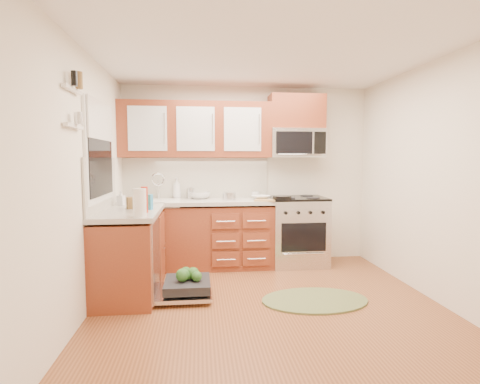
{
  "coord_description": "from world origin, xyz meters",
  "views": [
    {
      "loc": [
        -0.68,
        -3.63,
        1.47
      ],
      "look_at": [
        -0.19,
        0.85,
        1.08
      ],
      "focal_mm": 28.0,
      "sensor_mm": 36.0,
      "label": 1
    }
  ],
  "objects": [
    {
      "name": "soap_bottle_c",
      "position": [
        -1.38,
        0.68,
        1.01
      ],
      "size": [
        0.17,
        0.17,
        0.18
      ],
      "primitive_type": "imported",
      "rotation": [
        0.0,
        0.0,
        0.34
      ],
      "color": "#999999",
      "rests_on": "countertop_left"
    },
    {
      "name": "skillet",
      "position": [
        0.4,
        1.18,
        0.97
      ],
      "size": [
        0.32,
        0.32,
        0.05
      ],
      "primitive_type": "cylinder",
      "rotation": [
        0.0,
        0.0,
        0.42
      ],
      "color": "black",
      "rests_on": "range"
    },
    {
      "name": "backsplash_left",
      "position": [
        -1.74,
        0.52,
        1.21
      ],
      "size": [
        0.02,
        1.25,
        0.57
      ],
      "primitive_type": "cube",
      "color": "beige",
      "rests_on": "ground"
    },
    {
      "name": "sink",
      "position": [
        -1.25,
        1.42,
        0.8
      ],
      "size": [
        0.62,
        0.5,
        0.26
      ],
      "primitive_type": null,
      "color": "white",
      "rests_on": "ground"
    },
    {
      "name": "rug",
      "position": [
        0.5,
        0.05,
        0.01
      ],
      "size": [
        1.18,
        0.83,
        0.02
      ],
      "primitive_type": null,
      "rotation": [
        0.0,
        0.0,
        -0.1
      ],
      "color": "#5D6B3D",
      "rests_on": "ground"
    },
    {
      "name": "soap_bottle_b",
      "position": [
        -1.62,
        0.95,
        1.01
      ],
      "size": [
        0.1,
        0.1,
        0.17
      ],
      "primitive_type": "imported",
      "rotation": [
        0.0,
        0.0,
        -0.24
      ],
      "color": "#999999",
      "rests_on": "countertop_left"
    },
    {
      "name": "ceiling",
      "position": [
        0.0,
        0.0,
        2.5
      ],
      "size": [
        3.5,
        3.5,
        0.0
      ],
      "primitive_type": "plane",
      "rotation": [
        3.14,
        0.0,
        0.0
      ],
      "color": "white",
      "rests_on": "ground"
    },
    {
      "name": "bowl_a",
      "position": [
        0.15,
        1.38,
        0.95
      ],
      "size": [
        0.32,
        0.32,
        0.06
      ],
      "primitive_type": "imported",
      "rotation": [
        0.0,
        0.0,
        0.43
      ],
      "color": "#999999",
      "rests_on": "countertop_back"
    },
    {
      "name": "window",
      "position": [
        -1.74,
        0.5,
        1.55
      ],
      "size": [
        0.03,
        1.05,
        1.05
      ],
      "primitive_type": null,
      "color": "white",
      "rests_on": "ground"
    },
    {
      "name": "bowl_b",
      "position": [
        -0.68,
        1.6,
        0.97
      ],
      "size": [
        0.33,
        0.33,
        0.09
      ],
      "primitive_type": "imported",
      "rotation": [
        0.0,
        0.0,
        -0.12
      ],
      "color": "#999999",
      "rests_on": "countertop_back"
    },
    {
      "name": "backsplash_back",
      "position": [
        -0.73,
        1.74,
        1.21
      ],
      "size": [
        2.05,
        0.02,
        0.57
      ],
      "primitive_type": "cube",
      "color": "beige",
      "rests_on": "ground"
    },
    {
      "name": "base_cabinet_left",
      "position": [
        -1.45,
        0.52,
        0.42
      ],
      "size": [
        0.6,
        1.25,
        0.85
      ],
      "primitive_type": "cube",
      "color": "maroon",
      "rests_on": "ground"
    },
    {
      "name": "window_blind",
      "position": [
        -1.71,
        0.5,
        1.88
      ],
      "size": [
        0.02,
        0.96,
        0.4
      ],
      "primitive_type": "cube",
      "color": "white",
      "rests_on": "ground"
    },
    {
      "name": "soap_bottle_a",
      "position": [
        -1.0,
        1.68,
        1.07
      ],
      "size": [
        0.12,
        0.12,
        0.3
      ],
      "primitive_type": "imported",
      "rotation": [
        0.0,
        0.0,
        0.07
      ],
      "color": "#999999",
      "rests_on": "countertop_back"
    },
    {
      "name": "stock_pot",
      "position": [
        -0.28,
        1.39,
        0.98
      ],
      "size": [
        0.2,
        0.2,
        0.11
      ],
      "primitive_type": "cylinder",
      "rotation": [
        0.0,
        0.0,
        -0.18
      ],
      "color": "silver",
      "rests_on": "countertop_back"
    },
    {
      "name": "cutting_board",
      "position": [
        0.18,
        1.22,
        0.93
      ],
      "size": [
        0.31,
        0.24,
        0.02
      ],
      "primitive_type": "cube",
      "rotation": [
        0.0,
        0.0,
        -0.28
      ],
      "color": "tan",
      "rests_on": "countertop_back"
    },
    {
      "name": "canister",
      "position": [
        -0.8,
        1.65,
        1.0
      ],
      "size": [
        0.12,
        0.12,
        0.15
      ],
      "primitive_type": "cylinder",
      "rotation": [
        0.0,
        0.0,
        0.36
      ],
      "color": "silver",
      "rests_on": "countertop_back"
    },
    {
      "name": "wall_front",
      "position": [
        0.0,
        -1.75,
        1.25
      ],
      "size": [
        3.5,
        0.04,
        2.5
      ],
      "primitive_type": "cube",
      "color": "silver",
      "rests_on": "ground"
    },
    {
      "name": "floor",
      "position": [
        0.0,
        0.0,
        0.0
      ],
      "size": [
        3.5,
        3.5,
        0.0
      ],
      "primitive_type": "plane",
      "color": "brown",
      "rests_on": "ground"
    },
    {
      "name": "red_bottle",
      "position": [
        -1.25,
        0.29,
        1.06
      ],
      "size": [
        0.09,
        0.09,
        0.27
      ],
      "primitive_type": "cylinder",
      "rotation": [
        0.0,
        0.0,
        0.29
      ],
      "color": "#AD1F0E",
      "rests_on": "countertop_left"
    },
    {
      "name": "base_cabinet_back",
      "position": [
        -0.73,
        1.45,
        0.42
      ],
      "size": [
        2.05,
        0.6,
        0.85
      ],
      "primitive_type": "cube",
      "color": "maroon",
      "rests_on": "ground"
    },
    {
      "name": "paper_towel_roll",
      "position": [
        -1.25,
        -0.02,
        1.06
      ],
      "size": [
        0.16,
        0.16,
        0.27
      ],
      "primitive_type": "cylinder",
      "rotation": [
        0.0,
        0.0,
        -0.34
      ],
      "color": "white",
      "rests_on": "countertop_left"
    },
    {
      "name": "countertop_back",
      "position": [
        -0.72,
        1.44,
        0.9
      ],
      "size": [
        2.07,
        0.64,
        0.05
      ],
      "primitive_type": "cube",
      "color": "#B3AEA4",
      "rests_on": "base_cabinet_back"
    },
    {
      "name": "dishwasher",
      "position": [
        -0.86,
        0.3,
        0.1
      ],
      "size": [
        0.7,
        0.6,
        0.2
      ],
      "primitive_type": null,
      "color": "silver",
      "rests_on": "ground"
    },
    {
      "name": "shelf_upper",
      "position": [
        -1.72,
        -0.35,
        2.05
      ],
      "size": [
        0.04,
        0.4,
        0.03
      ],
      "primitive_type": "cube",
      "color": "white",
      "rests_on": "ground"
    },
    {
      "name": "cup",
      "position": [
        0.11,
        1.6,
        0.97
      ],
      "size": [
        0.13,
        0.13,
        0.09
      ],
      "primitive_type": "imported",
      "rotation": [
        0.0,
        0.0,
        -0.12
      ],
      "color": "#999999",
      "rests_on": "countertop_back"
    },
    {
      "name": "wall_back",
      "position": [
        0.0,
        1.75,
        1.25
      ],
      "size": [
        3.5,
        0.04,
        2.5
      ],
      "primitive_type": "cube",
      "color": "silver",
      "rests_on": "ground"
    },
    {
      "name": "mustard_bottle",
      "position": [
        -1.29,
        0.41,
        1.05
      ],
      "size": [
        0.08,
        0.08,
        0.25
      ],
      "primitive_type": "cylinder",
      "rotation": [
        0.0,
        0.0,
        0.08
      ],
      "color": "#F0AA1A",
      "rests_on": "countertop_left"
    },
    {
      "name": "blue_carton",
      "position": [
        -1.25,
        0.52,
        1.01
      ],
      "size": [
        0.12,
        0.09,
        0.17
      ],
      "primitive_type": "cube",
      "rotation": [
        0.0,
        0.0,
        -0.32
      ],
      "color": "#2883BD",
      "rests_on": "countertop_left"
    },
    {
      "name": "microwave",
      "position": [
        0.68,
        1.55,
        1.7
      ],
      "size": [
        0.76,
        0.38,
        0.4
      ],
      "primitive_type": null,
      "color": "silver",
      "rests_on": "ground"
    },
    {
      "name": "shelf_lower",
      "position": [
        -1.72,
        -0.35,
        1.75
      ],
      "size": [
        0.04,
        0.4,
        0.03
      ],
      "primitive_type": "cube",
      "color": "white",
      "rests_on": "ground"
    },
    {
      "name": "wall_right",
      "position": [
        1.75,
        0.0,
        1.25
      ],
      "size": [
        0.04,
        3.5,
        2.5
      ],
      "primitive_type": "cube",
      "color": "silver",
      "rests_on": "ground"
    },
    {
      "name": "range",
      "position": [
        0.68,
        1.43,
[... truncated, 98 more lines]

